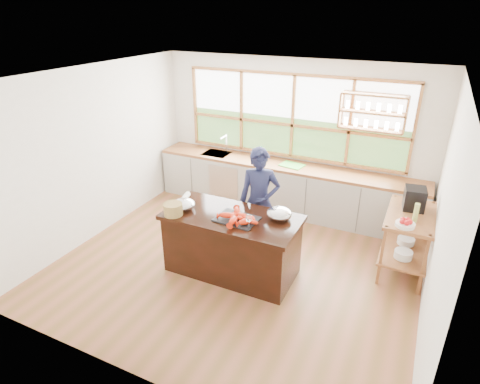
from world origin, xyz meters
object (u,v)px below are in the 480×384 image
Objects in this scene: island at (232,244)px; espresso_machine at (414,199)px; wicker_basket at (173,209)px; cook at (259,202)px.

island is 5.92× the size of espresso_machine.
espresso_machine is at bearing 28.62° from wicker_basket.
cook is 6.45× the size of wicker_basket.
island is 7.17× the size of wicker_basket.
espresso_machine reaches higher than wicker_basket.
cook is at bearing 49.52° from wicker_basket.
cook is 2.17m from espresso_machine.
cook is at bearing 79.84° from island.
espresso_machine is at bearing -2.03° from cook.
island is 0.78m from cook.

